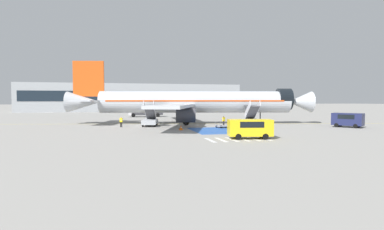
{
  "coord_description": "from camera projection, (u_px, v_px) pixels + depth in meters",
  "views": [
    {
      "loc": [
        -10.61,
        -50.38,
        4.08
      ],
      "look_at": [
        1.03,
        0.36,
        1.57
      ],
      "focal_mm": 28.0,
      "sensor_mm": 36.0,
      "label": 1
    }
  ],
  "objects": [
    {
      "name": "ground_plane",
      "position": [
        187.0,
        124.0,
        51.61
      ],
      "size": [
        600.0,
        600.0,
        0.0
      ],
      "primitive_type": "plane",
      "color": "gray"
    },
    {
      "name": "apron_leadline_yellow",
      "position": [
        195.0,
        124.0,
        52.65
      ],
      "size": [
        75.54,
        15.11,
        0.01
      ],
      "primitive_type": "cube",
      "rotation": [
        0.0,
        0.0,
        -1.77
      ],
      "color": "gold",
      "rests_on": "ground_plane"
    },
    {
      "name": "apron_stand_patch_blue",
      "position": [
        216.0,
        130.0,
        40.89
      ],
      "size": [
        6.34,
        9.25,
        0.01
      ],
      "primitive_type": "cube",
      "color": "#2856A8",
      "rests_on": "ground_plane"
    },
    {
      "name": "apron_walkway_bar_0",
      "position": [
        210.0,
        140.0,
        30.81
      ],
      "size": [
        0.44,
        3.6,
        0.01
      ],
      "primitive_type": "cube",
      "color": "silver",
      "rests_on": "ground_plane"
    },
    {
      "name": "apron_walkway_bar_1",
      "position": [
        221.0,
        140.0,
        31.07
      ],
      "size": [
        0.44,
        3.6,
        0.01
      ],
      "primitive_type": "cube",
      "color": "silver",
      "rests_on": "ground_plane"
    },
    {
      "name": "apron_walkway_bar_2",
      "position": [
        232.0,
        139.0,
        31.34
      ],
      "size": [
        0.44,
        3.6,
        0.01
      ],
      "primitive_type": "cube",
      "color": "silver",
      "rests_on": "ground_plane"
    },
    {
      "name": "apron_walkway_bar_3",
      "position": [
        243.0,
        139.0,
        31.61
      ],
      "size": [
        0.44,
        3.6,
        0.01
      ],
      "primitive_type": "cube",
      "color": "silver",
      "rests_on": "ground_plane"
    },
    {
      "name": "apron_walkway_bar_4",
      "position": [
        253.0,
        139.0,
        31.88
      ],
      "size": [
        0.44,
        3.6,
        0.01
      ],
      "primitive_type": "cube",
      "color": "silver",
      "rests_on": "ground_plane"
    },
    {
      "name": "apron_walkway_bar_5",
      "position": [
        264.0,
        138.0,
        32.15
      ],
      "size": [
        0.44,
        3.6,
        0.01
      ],
      "primitive_type": "cube",
      "color": "silver",
      "rests_on": "ground_plane"
    },
    {
      "name": "airliner",
      "position": [
        191.0,
        102.0,
        52.44
      ],
      "size": [
        42.68,
        36.28,
        10.91
      ],
      "rotation": [
        0.0,
        0.0,
        -1.77
      ],
      "color": "#B7BCC4",
      "rests_on": "ground_plane"
    },
    {
      "name": "boarding_stairs_forward",
      "position": [
        252.0,
        120.0,
        48.44
      ],
      "size": [
        3.09,
        5.5,
        4.12
      ],
      "rotation": [
        0.0,
        0.0,
        -0.2
      ],
      "color": "#ADB2BA",
      "rests_on": "ground_plane"
    },
    {
      "name": "boarding_stairs_aft",
      "position": [
        150.0,
        120.0,
        47.94
      ],
      "size": [
        3.09,
        5.5,
        4.08
      ],
      "rotation": [
        0.0,
        0.0,
        -0.2
      ],
      "color": "#ADB2BA",
      "rests_on": "ground_plane"
    },
    {
      "name": "fuel_tanker",
      "position": [
        146.0,
        110.0,
        74.93
      ],
      "size": [
        8.57,
        2.98,
        3.46
      ],
      "rotation": [
        0.0,
        0.0,
        1.52
      ],
      "color": "#38383D",
      "rests_on": "ground_plane"
    },
    {
      "name": "service_van_0",
      "position": [
        348.0,
        119.0,
        45.57
      ],
      "size": [
        4.13,
        4.64,
        2.16
      ],
      "rotation": [
        0.0,
        0.0,
        3.76
      ],
      "color": "#1E234C",
      "rests_on": "ground_plane"
    },
    {
      "name": "service_van_1",
      "position": [
        250.0,
        127.0,
        31.96
      ],
      "size": [
        4.87,
        2.62,
        2.06
      ],
      "rotation": [
        0.0,
        0.0,
        4.54
      ],
      "color": "yellow",
      "rests_on": "ground_plane"
    },
    {
      "name": "baggage_cart",
      "position": [
        225.0,
        126.0,
        45.24
      ],
      "size": [
        2.86,
        2.03,
        0.87
      ],
      "rotation": [
        0.0,
        0.0,
        4.93
      ],
      "color": "gray",
      "rests_on": "ground_plane"
    },
    {
      "name": "ground_crew_0",
      "position": [
        121.0,
        121.0,
        45.82
      ],
      "size": [
        0.48,
        0.37,
        1.61
      ],
      "rotation": [
        0.0,
        0.0,
        2.79
      ],
      "color": "black",
      "rests_on": "ground_plane"
    },
    {
      "name": "ground_crew_1",
      "position": [
        186.0,
        119.0,
        48.98
      ],
      "size": [
        0.49,
        0.39,
        1.81
      ],
      "rotation": [
        0.0,
        0.0,
        3.57
      ],
      "color": "black",
      "rests_on": "ground_plane"
    },
    {
      "name": "ground_crew_2",
      "position": [
        224.0,
        120.0,
        47.8
      ],
      "size": [
        0.49,
        0.38,
        1.61
      ],
      "rotation": [
        0.0,
        0.0,
        3.56
      ],
      "color": "#2D2D33",
      "rests_on": "ground_plane"
    },
    {
      "name": "traffic_cone_0",
      "position": [
        181.0,
        128.0,
        41.34
      ],
      "size": [
        0.6,
        0.6,
        0.66
      ],
      "color": "orange",
      "rests_on": "ground_plane"
    },
    {
      "name": "terminal_building",
      "position": [
        134.0,
        98.0,
        114.17
      ],
      "size": [
        80.81,
        12.1,
        10.3
      ],
      "color": "#9EA3A8",
      "rests_on": "ground_plane"
    }
  ]
}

